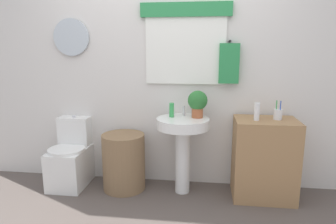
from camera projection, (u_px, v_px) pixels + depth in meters
back_wall at (165, 64)px, 3.19m from camera, size 4.40×0.18×2.60m
toilet at (71, 159)px, 3.26m from camera, size 0.38×0.51×0.75m
laundry_hamper at (124, 162)px, 3.16m from camera, size 0.45×0.45×0.60m
pedestal_sink at (183, 137)px, 3.02m from camera, size 0.53×0.53×0.79m
faucet at (184, 111)px, 3.08m from camera, size 0.03×0.03×0.10m
wooden_cabinet at (264, 159)px, 2.96m from camera, size 0.59×0.44×0.80m
soap_bottle at (172, 110)px, 3.03m from camera, size 0.05×0.05×0.14m
potted_plant at (198, 102)px, 2.99m from camera, size 0.20×0.20×0.27m
lotion_bottle at (257, 112)px, 2.83m from camera, size 0.05×0.05×0.17m
toothbrush_cup at (278, 114)px, 2.87m from camera, size 0.08×0.08×0.19m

